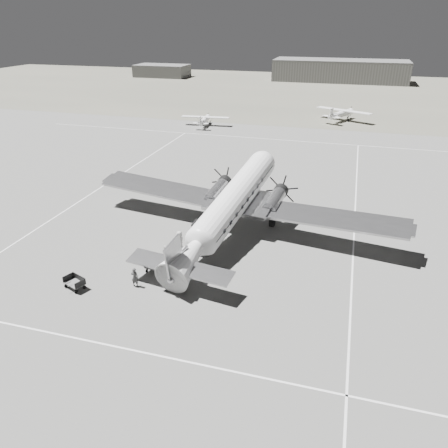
{
  "coord_description": "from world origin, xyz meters",
  "views": [
    {
      "loc": [
        10.43,
        -32.79,
        18.8
      ],
      "look_at": [
        0.67,
        0.83,
        2.2
      ],
      "focal_mm": 35.0,
      "sensor_mm": 36.0,
      "label": 1
    }
  ],
  "objects": [
    {
      "name": "baggage_cart_far",
      "position": [
        -8.39,
        -8.94,
        0.47
      ],
      "size": [
        1.97,
        1.7,
        0.94
      ],
      "primitive_type": null,
      "rotation": [
        0.0,
        0.0,
        -0.37
      ],
      "color": "#545454",
      "rests_on": "ground"
    },
    {
      "name": "shed_secondary",
      "position": [
        -55.0,
        115.0,
        2.0
      ],
      "size": [
        18.0,
        10.0,
        4.0
      ],
      "primitive_type": "cube",
      "color": "#545454",
      "rests_on": "ground"
    },
    {
      "name": "light_plane_left",
      "position": [
        -16.43,
        46.51,
        0.96
      ],
      "size": [
        9.95,
        8.39,
        1.92
      ],
      "primitive_type": null,
      "rotation": [
        0.0,
        0.0,
        0.1
      ],
      "color": "white",
      "rests_on": "ground"
    },
    {
      "name": "dc3_airliner",
      "position": [
        0.67,
        2.83,
        3.02
      ],
      "size": [
        34.69,
        26.54,
        6.05
      ],
      "primitive_type": null,
      "rotation": [
        0.0,
        0.0,
        -0.15
      ],
      "color": "#A9A9AC",
      "rests_on": "ground"
    },
    {
      "name": "baggage_cart_near",
      "position": [
        -3.4,
        -5.02,
        0.48
      ],
      "size": [
        1.84,
        1.4,
        0.97
      ],
      "primitive_type": null,
      "rotation": [
        0.0,
        0.0,
        -0.12
      ],
      "color": "#545454",
      "rests_on": "ground"
    },
    {
      "name": "passenger",
      "position": [
        -2.82,
        -1.19,
        0.97
      ],
      "size": [
        0.76,
        1.03,
        1.93
      ],
      "primitive_type": "imported",
      "rotation": [
        0.0,
        0.0,
        1.74
      ],
      "color": "#ABABA9",
      "rests_on": "ground"
    },
    {
      "name": "ground_crew",
      "position": [
        -4.07,
        -7.39,
        0.8
      ],
      "size": [
        0.61,
        0.42,
        1.6
      ],
      "primitive_type": "imported",
      "rotation": [
        0.0,
        0.0,
        3.21
      ],
      "color": "#313131",
      "rests_on": "ground"
    },
    {
      "name": "light_plane_right",
      "position": [
        8.53,
        58.31,
        1.21
      ],
      "size": [
        14.54,
        13.49,
        2.41
      ],
      "primitive_type": null,
      "rotation": [
        0.0,
        0.0,
        -0.44
      ],
      "color": "white",
      "rests_on": "ground"
    },
    {
      "name": "taxi_line_horizon",
      "position": [
        0.0,
        40.0,
        0.01
      ],
      "size": [
        90.0,
        0.15,
        0.01
      ],
      "primitive_type": "cube",
      "color": "silver",
      "rests_on": "ground"
    },
    {
      "name": "taxi_line_near",
      "position": [
        0.0,
        -14.0,
        0.01
      ],
      "size": [
        60.0,
        0.15,
        0.01
      ],
      "primitive_type": "cube",
      "color": "silver",
      "rests_on": "ground"
    },
    {
      "name": "taxi_line_left",
      "position": [
        -18.0,
        10.0,
        0.01
      ],
      "size": [
        0.15,
        60.0,
        0.01
      ],
      "primitive_type": "cube",
      "color": "silver",
      "rests_on": "ground"
    },
    {
      "name": "taxi_line_right",
      "position": [
        12.0,
        0.0,
        0.01
      ],
      "size": [
        0.15,
        80.0,
        0.01
      ],
      "primitive_type": "cube",
      "color": "silver",
      "rests_on": "ground"
    },
    {
      "name": "hangar_main",
      "position": [
        5.0,
        120.0,
        3.3
      ],
      "size": [
        42.0,
        14.0,
        6.6
      ],
      "color": "slate",
      "rests_on": "ground"
    },
    {
      "name": "ground",
      "position": [
        0.0,
        0.0,
        0.0
      ],
      "size": [
        260.0,
        260.0,
        0.0
      ],
      "primitive_type": "plane",
      "color": "slate",
      "rests_on": "ground"
    },
    {
      "name": "grass_infield",
      "position": [
        0.0,
        95.0,
        0.0
      ],
      "size": [
        260.0,
        90.0,
        0.01
      ],
      "primitive_type": "cube",
      "color": "#615F52",
      "rests_on": "ground"
    },
    {
      "name": "ramp_agent",
      "position": [
        -3.16,
        -3.38,
        0.8
      ],
      "size": [
        0.84,
        0.94,
        1.61
      ],
      "primitive_type": "imported",
      "rotation": [
        0.0,
        0.0,
        1.22
      ],
      "color": "silver",
      "rests_on": "ground"
    }
  ]
}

